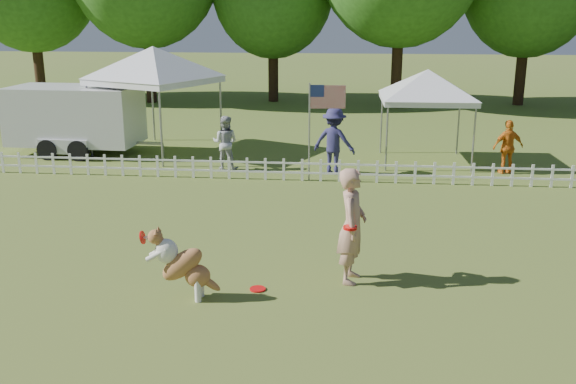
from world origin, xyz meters
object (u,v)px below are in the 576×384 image
object	(u,v)px
canopy_tent_left	(156,101)
spectator_c	(508,147)
cargo_trailer	(76,120)
spectator_b	(334,141)
flag_pole	(309,132)
canopy_tent_right	(425,117)
spectator_a	(225,143)
frisbee_on_turf	(258,289)
handler	(352,226)
dog	(183,264)

from	to	relation	value
canopy_tent_left	spectator_c	world-z (taller)	canopy_tent_left
cargo_trailer	spectator_b	distance (m)	8.46
cargo_trailer	flag_pole	world-z (taller)	flag_pole
canopy_tent_right	spectator_c	size ratio (longest dim) A/B	1.79
spectator_b	canopy_tent_left	bearing A→B (deg)	-3.17
spectator_a	frisbee_on_turf	bearing A→B (deg)	110.96
flag_pole	spectator_a	bearing A→B (deg)	152.36
frisbee_on_turf	canopy_tent_right	world-z (taller)	canopy_tent_right
flag_pole	spectator_a	size ratio (longest dim) A/B	1.69
handler	spectator_a	size ratio (longest dim) A/B	1.27
flag_pole	spectator_c	distance (m)	5.67
canopy_tent_right	spectator_c	world-z (taller)	canopy_tent_right
spectator_a	canopy_tent_left	bearing A→B (deg)	-31.55
flag_pole	spectator_a	xyz separation A→B (m)	(-2.49, 1.01, -0.53)
frisbee_on_turf	spectator_b	xyz separation A→B (m)	(0.96, 7.97, 0.92)
frisbee_on_turf	cargo_trailer	xyz separation A→B (m)	(-7.31, 9.76, 1.08)
flag_pole	spectator_b	distance (m)	1.09
spectator_c	canopy_tent_left	bearing A→B (deg)	-25.27
cargo_trailer	canopy_tent_right	bearing A→B (deg)	1.45
flag_pole	spectator_b	world-z (taller)	flag_pole
handler	dog	bearing A→B (deg)	117.41
dog	frisbee_on_turf	distance (m)	1.32
dog	spectator_a	distance (m)	8.68
spectator_c	frisbee_on_turf	bearing A→B (deg)	39.55
spectator_c	handler	bearing A→B (deg)	45.56
frisbee_on_turf	canopy_tent_right	xyz separation A→B (m)	(3.61, 9.68, 1.35)
canopy_tent_left	spectator_b	xyz separation A→B (m)	(5.76, -2.24, -0.72)
spectator_a	spectator_b	xyz separation A→B (m)	(3.13, -0.21, 0.15)
spectator_b	handler	bearing A→B (deg)	112.40
canopy_tent_right	flag_pole	size ratio (longest dim) A/B	1.04
dog	spectator_b	world-z (taller)	spectator_b
frisbee_on_turf	flag_pole	bearing A→B (deg)	87.43
handler	dog	xyz separation A→B (m)	(-2.63, -0.98, -0.41)
handler	flag_pole	bearing A→B (deg)	17.21
spectator_c	spectator_a	bearing A→B (deg)	-13.81
dog	canopy_tent_left	world-z (taller)	canopy_tent_left
handler	flag_pole	world-z (taller)	flag_pole
dog	spectator_b	xyz separation A→B (m)	(2.07, 8.40, 0.35)
canopy_tent_right	spectator_b	distance (m)	3.19
canopy_tent_left	flag_pole	size ratio (longest dim) A/B	1.26
handler	frisbee_on_turf	world-z (taller)	handler
dog	spectator_c	xyz separation A→B (m)	(6.91, 8.93, 0.18)
canopy_tent_left	canopy_tent_right	world-z (taller)	canopy_tent_left
handler	frisbee_on_turf	xyz separation A→B (m)	(-1.52, -0.55, -0.97)
flag_pole	spectator_c	bearing A→B (deg)	8.08
frisbee_on_turf	flag_pole	xyz separation A→B (m)	(0.32, 7.17, 1.30)
frisbee_on_turf	spectator_c	size ratio (longest dim) A/B	0.17
canopy_tent_right	spectator_a	size ratio (longest dim) A/B	1.75
handler	spectator_a	bearing A→B (deg)	32.75
canopy_tent_right	cargo_trailer	bearing A→B (deg)	178.05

